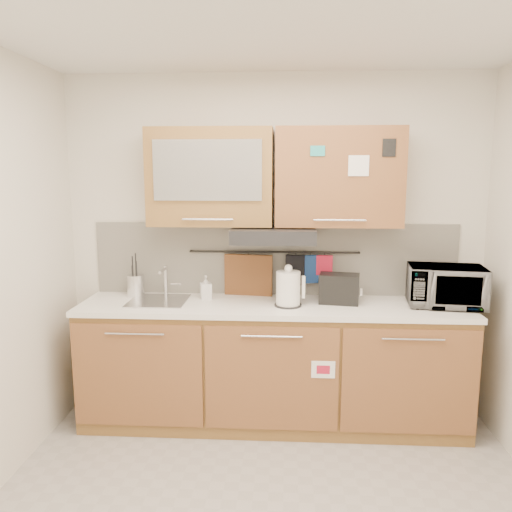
# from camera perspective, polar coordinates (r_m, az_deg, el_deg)

# --- Properties ---
(ceiling) EXTENTS (3.20, 3.20, 0.00)m
(ceiling) POSITION_cam_1_polar(r_m,az_deg,el_deg) (2.45, 1.40, 26.97)
(ceiling) COLOR white
(ceiling) RESTS_ON wall_back
(wall_back) EXTENTS (3.20, 0.00, 3.20)m
(wall_back) POSITION_cam_1_polar(r_m,az_deg,el_deg) (3.88, 2.09, 1.15)
(wall_back) COLOR silver
(wall_back) RESTS_ON ground
(base_cabinet) EXTENTS (2.80, 0.64, 0.88)m
(base_cabinet) POSITION_cam_1_polar(r_m,az_deg,el_deg) (3.82, 1.90, -12.93)
(base_cabinet) COLOR olive
(base_cabinet) RESTS_ON floor
(countertop) EXTENTS (2.82, 0.62, 0.04)m
(countertop) POSITION_cam_1_polar(r_m,az_deg,el_deg) (3.66, 1.94, -5.77)
(countertop) COLOR white
(countertop) RESTS_ON base_cabinet
(backsplash) EXTENTS (2.80, 0.02, 0.56)m
(backsplash) POSITION_cam_1_polar(r_m,az_deg,el_deg) (3.89, 2.08, -0.33)
(backsplash) COLOR silver
(backsplash) RESTS_ON countertop
(upper_cabinets) EXTENTS (1.82, 0.37, 0.70)m
(upper_cabinets) POSITION_cam_1_polar(r_m,az_deg,el_deg) (3.66, 2.00, 8.98)
(upper_cabinets) COLOR olive
(upper_cabinets) RESTS_ON wall_back
(range_hood) EXTENTS (0.60, 0.46, 0.10)m
(range_hood) POSITION_cam_1_polar(r_m,az_deg,el_deg) (3.62, 2.01, 2.46)
(range_hood) COLOR black
(range_hood) RESTS_ON upper_cabinets
(sink) EXTENTS (0.42, 0.40, 0.26)m
(sink) POSITION_cam_1_polar(r_m,az_deg,el_deg) (3.79, -11.05, -5.04)
(sink) COLOR silver
(sink) RESTS_ON countertop
(utensil_rail) EXTENTS (1.30, 0.02, 0.02)m
(utensil_rail) POSITION_cam_1_polar(r_m,az_deg,el_deg) (3.84, 2.07, 0.45)
(utensil_rail) COLOR black
(utensil_rail) RESTS_ON backsplash
(utensil_crock) EXTENTS (0.18, 0.18, 0.33)m
(utensil_crock) POSITION_cam_1_polar(r_m,az_deg,el_deg) (3.96, -13.58, -3.26)
(utensil_crock) COLOR silver
(utensil_crock) RESTS_ON countertop
(kettle) EXTENTS (0.22, 0.19, 0.30)m
(kettle) POSITION_cam_1_polar(r_m,az_deg,el_deg) (3.57, 3.72, -3.83)
(kettle) COLOR white
(kettle) RESTS_ON countertop
(toaster) EXTENTS (0.31, 0.21, 0.22)m
(toaster) POSITION_cam_1_polar(r_m,az_deg,el_deg) (3.69, 9.49, -3.67)
(toaster) COLOR black
(toaster) RESTS_ON countertop
(microwave) EXTENTS (0.56, 0.41, 0.29)m
(microwave) POSITION_cam_1_polar(r_m,az_deg,el_deg) (3.81, 20.86, -3.24)
(microwave) COLOR #999999
(microwave) RESTS_ON countertop
(soap_bottle) EXTENTS (0.10, 0.10, 0.18)m
(soap_bottle) POSITION_cam_1_polar(r_m,az_deg,el_deg) (3.79, -5.75, -3.58)
(soap_bottle) COLOR #999999
(soap_bottle) RESTS_ON countertop
(cutting_board) EXTENTS (0.37, 0.07, 0.46)m
(cutting_board) POSITION_cam_1_polar(r_m,az_deg,el_deg) (3.88, -0.88, -3.22)
(cutting_board) COLOR brown
(cutting_board) RESTS_ON utensil_rail
(oven_mitt) EXTENTS (0.13, 0.06, 0.22)m
(oven_mitt) POSITION_cam_1_polar(r_m,az_deg,el_deg) (3.85, 6.19, -1.50)
(oven_mitt) COLOR navy
(oven_mitt) RESTS_ON utensil_rail
(dark_pouch) EXTENTS (0.15, 0.08, 0.23)m
(dark_pouch) POSITION_cam_1_polar(r_m,az_deg,el_deg) (3.85, 4.53, -1.61)
(dark_pouch) COLOR black
(dark_pouch) RESTS_ON utensil_rail
(pot_holder) EXTENTS (0.12, 0.03, 0.15)m
(pot_holder) POSITION_cam_1_polar(r_m,az_deg,el_deg) (3.85, 7.82, -1.05)
(pot_holder) COLOR red
(pot_holder) RESTS_ON utensil_rail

